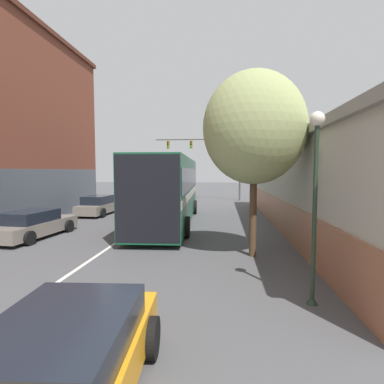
# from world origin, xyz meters

# --- Properties ---
(lane_center_line) EXTENTS (0.14, 48.29, 0.01)m
(lane_center_line) POSITION_xyz_m (0.00, 18.14, 0.00)
(lane_center_line) COLOR silver
(lane_center_line) RESTS_ON ground_plane
(building_right_storefront) EXTENTS (9.67, 22.41, 4.64)m
(building_right_storefront) POSITION_xyz_m (12.11, 17.04, 2.44)
(building_right_storefront) COLOR #B7B2A3
(building_right_storefront) RESTS_ON ground_plane
(bus) EXTENTS (3.34, 12.46, 3.80)m
(bus) POSITION_xyz_m (1.40, 18.18, 2.12)
(bus) COLOR #145133
(bus) RESTS_ON ground_plane
(hatchback_foreground) EXTENTS (2.31, 4.58, 1.24)m
(hatchback_foreground) POSITION_xyz_m (2.53, 4.17, 0.61)
(hatchback_foreground) COLOR orange
(hatchback_foreground) RESTS_ON ground_plane
(parked_car_left_near) EXTENTS (2.04, 4.42, 1.35)m
(parked_car_left_near) POSITION_xyz_m (-4.15, 21.11, 0.64)
(parked_car_left_near) COLOR slate
(parked_car_left_near) RESTS_ON ground_plane
(parked_car_left_mid) EXTENTS (2.32, 4.60, 1.27)m
(parked_car_left_mid) POSITION_xyz_m (-4.21, 13.74, 0.61)
(parked_car_left_mid) COLOR slate
(parked_car_left_mid) RESTS_ON ground_plane
(traffic_signal_gantry) EXTENTS (8.94, 0.36, 6.67)m
(traffic_signal_gantry) POSITION_xyz_m (3.35, 32.27, 4.99)
(traffic_signal_gantry) COLOR #514C47
(traffic_signal_gantry) RESTS_ON ground_plane
(street_lamp) EXTENTS (0.33, 0.33, 4.42)m
(street_lamp) POSITION_xyz_m (6.64, 7.87, 2.64)
(street_lamp) COLOR #233323
(street_lamp) RESTS_ON ground_plane
(street_tree_near) EXTENTS (3.63, 3.27, 6.61)m
(street_tree_near) POSITION_xyz_m (5.65, 11.74, 4.60)
(street_tree_near) COLOR #4C3823
(street_tree_near) RESTS_ON ground_plane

